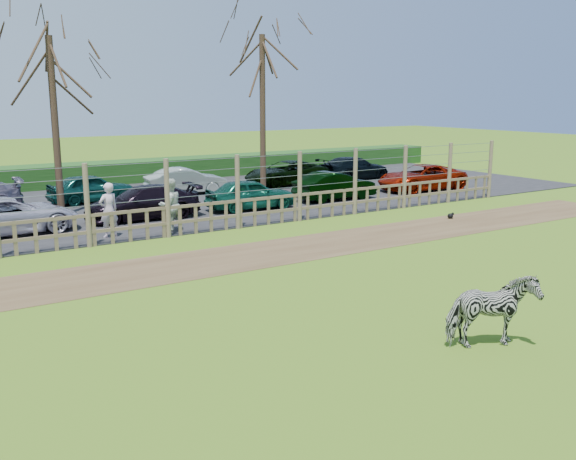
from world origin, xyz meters
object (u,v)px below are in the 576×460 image
visitor_a (109,210)px  car_3 (143,202)px  visitor_b (170,205)px  car_11 (186,181)px  crow (451,216)px  car_13 (354,168)px  car_2 (9,216)px  tree_right (262,76)px  car_4 (250,194)px  car_10 (91,188)px  tree_mid (52,83)px  zebra (492,311)px  car_12 (286,173)px  car_6 (422,178)px  car_5 (335,186)px

visitor_a → car_3: bearing=-143.0°
visitor_b → car_11: size_ratio=0.47×
crow → car_11: car_11 is taller
car_11 → car_13: size_ratio=0.88×
car_2 → car_11: 9.49m
tree_right → car_4: bearing=-127.6°
car_10 → car_13: 13.84m
visitor_b → car_4: bearing=-168.3°
visitor_a → car_3: size_ratio=0.42×
tree_mid → zebra: tree_mid is taller
visitor_a → car_12: (11.05, 7.01, -0.26)m
car_4 → car_10: (-4.79, 4.99, 0.00)m
visitor_a → car_10: bearing=-114.6°
zebra → car_10: 19.57m
car_4 → car_13: bearing=-56.7°
car_3 → car_6: (13.54, -0.19, 0.00)m
car_2 → car_12: same height
visitor_b → tree_mid: bearing=-78.6°
tree_mid → car_2: tree_mid is taller
tree_right → car_2: bearing=-165.3°
car_4 → car_12: (4.84, 5.01, 0.00)m
car_2 → car_6: size_ratio=1.00×
crow → car_11: size_ratio=0.08×
visitor_b → car_2: visitor_b is taller
car_13 → car_10: bearing=87.0°
car_6 → car_13: bearing=-172.7°
tree_mid → car_12: bearing=11.8°
car_12 → car_13: bearing=86.3°
visitor_a → car_10: visitor_a is taller
car_3 → car_13: size_ratio=1.00×
zebra → car_10: zebra is taller
visitor_a → car_6: bearing=174.7°
tree_mid → zebra: size_ratio=4.29×
tree_right → visitor_a: bearing=-149.2°
visitor_b → zebra: bearing=79.4°
tree_mid → car_5: tree_mid is taller
tree_right → car_6: tree_right is taller
visitor_b → car_10: 7.15m
car_3 → visitor_b: bearing=3.6°
car_6 → car_10: same height
tree_right → car_13: tree_right is taller
car_3 → car_10: bearing=-170.9°
car_5 → car_12: size_ratio=0.84×
tree_mid → car_2: (-2.20, -2.44, -4.23)m
car_6 → car_4: bearing=-84.6°
visitor_a → car_5: 10.58m
car_10 → car_5: bearing=-123.3°
car_12 → zebra: bearing=-25.3°
tree_right → car_11: tree_right is taller
tree_mid → car_11: 7.71m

